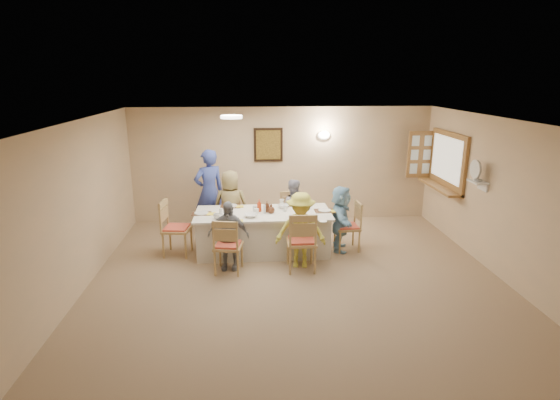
{
  "coord_description": "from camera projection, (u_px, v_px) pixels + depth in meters",
  "views": [
    {
      "loc": [
        -0.73,
        -5.86,
        3.12
      ],
      "look_at": [
        -0.2,
        1.4,
        1.05
      ],
      "focal_mm": 28.0,
      "sensor_mm": 36.0,
      "label": 1
    }
  ],
  "objects": [
    {
      "name": "plate_le",
      "position": [
        201.0,
        213.0,
        7.76
      ],
      "size": [
        0.25,
        0.25,
        0.02
      ],
      "primitive_type": "cylinder",
      "color": "white",
      "rests_on": "dining_table"
    },
    {
      "name": "teacup_a",
      "position": [
        217.0,
        216.0,
        7.48
      ],
      "size": [
        0.2,
        0.2,
        0.09
      ],
      "primitive_type": "imported",
      "rotation": [
        0.0,
        0.0,
        -0.39
      ],
      "color": "white",
      "rests_on": "dining_table"
    },
    {
      "name": "bowl_b",
      "position": [
        283.0,
        206.0,
        8.1
      ],
      "size": [
        0.36,
        0.36,
        0.07
      ],
      "primitive_type": "imported",
      "rotation": [
        0.0,
        0.0,
        0.41
      ],
      "color": "white",
      "rests_on": "dining_table"
    },
    {
      "name": "napkin_br",
      "position": [
        304.0,
        205.0,
        8.25
      ],
      "size": [
        0.14,
        0.14,
        0.01
      ],
      "primitive_type": "cube",
      "color": "yellow",
      "rests_on": "dining_table"
    },
    {
      "name": "hatch_sill",
      "position": [
        439.0,
        187.0,
        8.78
      ],
      "size": [
        0.3,
        1.5,
        0.05
      ],
      "primitive_type": "cube",
      "color": "olive",
      "rests_on": "room_walls"
    },
    {
      "name": "napkin_fr",
      "position": [
        310.0,
        219.0,
        7.44
      ],
      "size": [
        0.14,
        0.14,
        0.01
      ],
      "primitive_type": "cube",
      "color": "yellow",
      "rests_on": "dining_table"
    },
    {
      "name": "caregiver",
      "position": [
        209.0,
        192.0,
        8.84
      ],
      "size": [
        0.98,
        0.94,
        1.73
      ],
      "primitive_type": "imported",
      "rotation": [
        0.0,
        0.0,
        3.64
      ],
      "color": "#394AA5",
      "rests_on": "ground"
    },
    {
      "name": "dining_table",
      "position": [
        263.0,
        232.0,
        7.95
      ],
      "size": [
        2.43,
        1.03,
        0.76
      ],
      "primitive_type": "cube",
      "color": "silver",
      "rests_on": "ground"
    },
    {
      "name": "room_walls",
      "position": [
        302.0,
        195.0,
        6.11
      ],
      "size": [
        7.0,
        7.0,
        7.0
      ],
      "color": "tan",
      "rests_on": "ground"
    },
    {
      "name": "placemat_fl",
      "position": [
        229.0,
        220.0,
        7.4
      ],
      "size": [
        0.36,
        0.26,
        0.01
      ],
      "primitive_type": "cube",
      "color": "#472B19",
      "rests_on": "dining_table"
    },
    {
      "name": "napkin_fl",
      "position": [
        239.0,
        221.0,
        7.36
      ],
      "size": [
        0.13,
        0.13,
        0.01
      ],
      "primitive_type": "cube",
      "color": "yellow",
      "rests_on": "dining_table"
    },
    {
      "name": "chair_front_left",
      "position": [
        228.0,
        245.0,
        7.11
      ],
      "size": [
        0.52,
        0.52,
        0.95
      ],
      "primitive_type": null,
      "rotation": [
        0.0,
        0.0,
        2.98
      ],
      "color": "tan",
      "rests_on": "ground"
    },
    {
      "name": "ceiling_light",
      "position": [
        231.0,
        117.0,
        7.22
      ],
      "size": [
        0.36,
        0.36,
        0.05
      ],
      "primitive_type": "cylinder",
      "color": "white",
      "rests_on": "room_walls"
    },
    {
      "name": "wall_sconce",
      "position": [
        324.0,
        135.0,
        9.37
      ],
      "size": [
        0.26,
        0.09,
        0.18
      ],
      "primitive_type": "ellipsoid",
      "color": "white",
      "rests_on": "room_walls"
    },
    {
      "name": "drinking_glass",
      "position": [
        255.0,
        209.0,
        7.86
      ],
      "size": [
        0.07,
        0.07,
        0.11
      ],
      "primitive_type": "cylinder",
      "color": "silver",
      "rests_on": "dining_table"
    },
    {
      "name": "placemat_bl",
      "position": [
        230.0,
        206.0,
        8.2
      ],
      "size": [
        0.37,
        0.28,
        0.01
      ],
      "primitive_type": "cube",
      "color": "#472B19",
      "rests_on": "dining_table"
    },
    {
      "name": "diner_right_end",
      "position": [
        341.0,
        218.0,
        7.98
      ],
      "size": [
        1.26,
        0.75,
        1.22
      ],
      "primitive_type": "imported",
      "rotation": [
        0.0,
        0.0,
        1.4
      ],
      "color": "#8FC3E6",
      "rests_on": "ground"
    },
    {
      "name": "chair_left_end",
      "position": [
        177.0,
        228.0,
        7.8
      ],
      "size": [
        0.55,
        0.55,
        1.01
      ],
      "primitive_type": null,
      "rotation": [
        0.0,
        0.0,
        1.44
      ],
      "color": "tan",
      "rests_on": "ground"
    },
    {
      "name": "napkin_le",
      "position": [
        211.0,
        214.0,
        7.73
      ],
      "size": [
        0.15,
        0.15,
        0.01
      ],
      "primitive_type": "cube",
      "color": "yellow",
      "rests_on": "dining_table"
    },
    {
      "name": "chair_right_end",
      "position": [
        347.0,
        226.0,
        8.04
      ],
      "size": [
        0.47,
        0.47,
        0.92
      ],
      "primitive_type": null,
      "rotation": [
        0.0,
        0.0,
        -1.5
      ],
      "color": "tan",
      "rests_on": "ground"
    },
    {
      "name": "diner_back_right",
      "position": [
        292.0,
        209.0,
        8.58
      ],
      "size": [
        0.69,
        0.59,
        1.2
      ],
      "primitive_type": "imported",
      "rotation": [
        0.0,
        0.0,
        3.02
      ],
      "color": "gray",
      "rests_on": "ground"
    },
    {
      "name": "plate_bl",
      "position": [
        230.0,
        206.0,
        8.2
      ],
      "size": [
        0.26,
        0.26,
        0.02
      ],
      "primitive_type": "cylinder",
      "color": "white",
      "rests_on": "dining_table"
    },
    {
      "name": "teacup_b",
      "position": [
        282.0,
        202.0,
        8.36
      ],
      "size": [
        0.11,
        0.11,
        0.09
      ],
      "primitive_type": "imported",
      "rotation": [
        0.0,
        0.0,
        -0.09
      ],
      "color": "white",
      "rests_on": "dining_table"
    },
    {
      "name": "condiment_ketchup",
      "position": [
        259.0,
        205.0,
        7.86
      ],
      "size": [
        0.09,
        0.09,
        0.23
      ],
      "primitive_type": "imported",
      "rotation": [
        0.0,
        0.0,
        0.02
      ],
      "color": "red",
      "rests_on": "dining_table"
    },
    {
      "name": "chair_back_right",
      "position": [
        292.0,
        215.0,
        8.74
      ],
      "size": [
        0.49,
        0.49,
        0.89
      ],
      "primitive_type": null,
      "rotation": [
        0.0,
        0.0,
        0.16
      ],
      "color": "tan",
      "rests_on": "ground"
    },
    {
      "name": "bowl_a",
      "position": [
        251.0,
        215.0,
        7.58
      ],
      "size": [
        0.25,
        0.25,
        0.06
      ],
      "primitive_type": "imported",
      "rotation": [
        0.0,
        0.0,
        -0.03
      ],
      "color": "white",
      "rests_on": "dining_table"
    },
    {
      "name": "shutter_door",
      "position": [
        420.0,
        155.0,
        9.35
      ],
      "size": [
        0.55,
        0.04,
        1.0
      ],
      "primitive_type": "cube",
      "color": "olive",
      "rests_on": "room_walls"
    },
    {
      "name": "condiment_malt",
      "position": [
        271.0,
        209.0,
        7.78
      ],
      "size": [
        0.21,
        0.21,
        0.17
      ],
      "primitive_type": "imported",
      "rotation": [
        0.0,
        0.0,
        0.33
      ],
      "color": "#492413",
      "rests_on": "dining_table"
    },
    {
      "name": "diner_front_left",
      "position": [
        228.0,
        236.0,
        7.2
      ],
      "size": [
        0.76,
        0.45,
        1.17
      ],
      "primitive_type": "imported",
      "rotation": [
        0.0,
        0.0,
        -0.12
      ],
      "color": "gray",
      "rests_on": "ground"
    },
    {
      "name": "plate_fl",
      "position": [
        229.0,
        220.0,
        7.39
      ],
      "size": [
        0.24,
        0.24,
        0.02
      ],
      "primitive_type": "cylinder",
      "color": "white",
      "rests_on": "dining_table"
    },
    {
      "name": "placemat_br",
      "position": [
        294.0,
        205.0,
        8.29
      ],
      "size": [
        0.33,
        0.24,
        0.01
      ],
      "primitive_type": "cube",
      "color": "#472B19",
      "rests_on": "dining_table"
    },
    {
      "name": "napkin_re",
      "position": [
        335.0,
        211.0,
        7.88
      ],
      "size": [
        0.14,
        0.14,
        0.01
      ],
      "primitive_type": "cube",
      "color": "yellow",
      "rests_on": "dining_table"
    },
    {
      "name": "placemat_re",
      "position": [
        325.0,
        211.0,
        7.92
      ],
      "size": [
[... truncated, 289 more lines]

